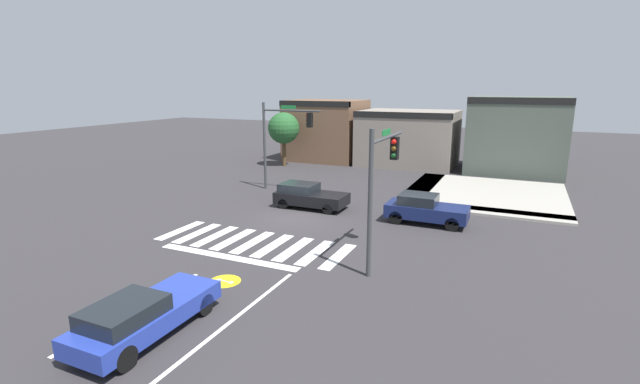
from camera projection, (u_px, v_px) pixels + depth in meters
ground_plane at (297, 217)px, 24.85m from camera, size 120.00×120.00×0.00m
crosswalk_near at (253, 242)px, 20.86m from camera, size 9.11×3.18×0.01m
lane_markings at (165, 315)px, 14.26m from camera, size 6.80×18.75×0.01m
bike_detector_marking at (225, 281)px, 16.71m from camera, size 1.19×1.19×0.01m
curb_corner_northeast at (476, 194)px, 29.77m from camera, size 10.00×10.60×0.15m
storefront_row at (417, 134)px, 40.17m from camera, size 24.17×6.36×6.21m
traffic_signal_northwest at (283, 132)px, 30.20m from camera, size 4.31×0.32×5.99m
traffic_signal_southeast at (382, 172)px, 17.58m from camera, size 0.32×4.20×5.61m
car_navy at (425, 209)px, 23.62m from camera, size 4.19×1.84×1.52m
car_black at (309, 196)px, 26.64m from camera, size 4.21×1.92×1.42m
car_blue at (143, 315)px, 12.87m from camera, size 1.74×4.66×1.33m
roadside_tree at (284, 128)px, 39.88m from camera, size 2.78×2.78×4.79m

